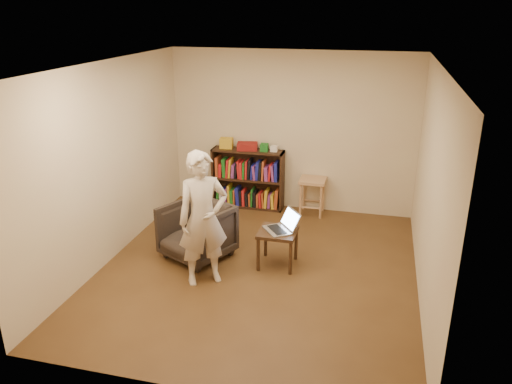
% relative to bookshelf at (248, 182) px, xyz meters
% --- Properties ---
extents(floor, '(4.50, 4.50, 0.00)m').
position_rel_bookshelf_xyz_m(floor, '(0.69, -2.09, -0.44)').
color(floor, '#4D3018').
rests_on(floor, ground).
extents(ceiling, '(4.50, 4.50, 0.00)m').
position_rel_bookshelf_xyz_m(ceiling, '(0.69, -2.09, 2.16)').
color(ceiling, white).
rests_on(ceiling, wall_back).
extents(wall_back, '(4.00, 0.00, 4.00)m').
position_rel_bookshelf_xyz_m(wall_back, '(0.69, 0.16, 0.86)').
color(wall_back, beige).
rests_on(wall_back, floor).
extents(wall_left, '(0.00, 4.50, 4.50)m').
position_rel_bookshelf_xyz_m(wall_left, '(-1.31, -2.09, 0.86)').
color(wall_left, beige).
rests_on(wall_left, floor).
extents(wall_right, '(0.00, 4.50, 4.50)m').
position_rel_bookshelf_xyz_m(wall_right, '(2.69, -2.09, 0.86)').
color(wall_right, beige).
rests_on(wall_right, floor).
extents(bookshelf, '(1.20, 0.30, 1.00)m').
position_rel_bookshelf_xyz_m(bookshelf, '(0.00, 0.00, 0.00)').
color(bookshelf, black).
rests_on(bookshelf, floor).
extents(box_yellow, '(0.22, 0.17, 0.17)m').
position_rel_bookshelf_xyz_m(box_yellow, '(-0.37, 0.01, 0.65)').
color(box_yellow, gold).
rests_on(box_yellow, bookshelf).
extents(red_cloth, '(0.37, 0.31, 0.11)m').
position_rel_bookshelf_xyz_m(red_cloth, '(-0.01, 0.01, 0.62)').
color(red_cloth, maroon).
rests_on(red_cloth, bookshelf).
extents(box_green, '(0.13, 0.13, 0.12)m').
position_rel_bookshelf_xyz_m(box_green, '(0.28, -0.02, 0.62)').
color(box_green, '#1B681F').
rests_on(box_green, bookshelf).
extents(box_white, '(0.11, 0.11, 0.09)m').
position_rel_bookshelf_xyz_m(box_white, '(0.44, 0.01, 0.61)').
color(box_white, white).
rests_on(box_white, bookshelf).
extents(stool, '(0.42, 0.42, 0.60)m').
position_rel_bookshelf_xyz_m(stool, '(1.10, -0.06, 0.05)').
color(stool, '#AB7E53').
rests_on(stool, floor).
extents(armchair, '(1.08, 1.09, 0.75)m').
position_rel_bookshelf_xyz_m(armchair, '(-0.20, -1.94, -0.07)').
color(armchair, '#312821').
rests_on(armchair, floor).
extents(side_table, '(0.49, 0.49, 0.50)m').
position_rel_bookshelf_xyz_m(side_table, '(0.91, -1.90, -0.03)').
color(side_table, black).
rests_on(side_table, floor).
extents(laptop, '(0.54, 0.53, 0.26)m').
position_rel_bookshelf_xyz_m(laptop, '(0.96, -1.87, 0.12)').
color(laptop, silver).
rests_on(laptop, side_table).
extents(person, '(0.73, 0.67, 1.67)m').
position_rel_bookshelf_xyz_m(person, '(0.12, -2.51, 0.40)').
color(person, beige).
rests_on(person, floor).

